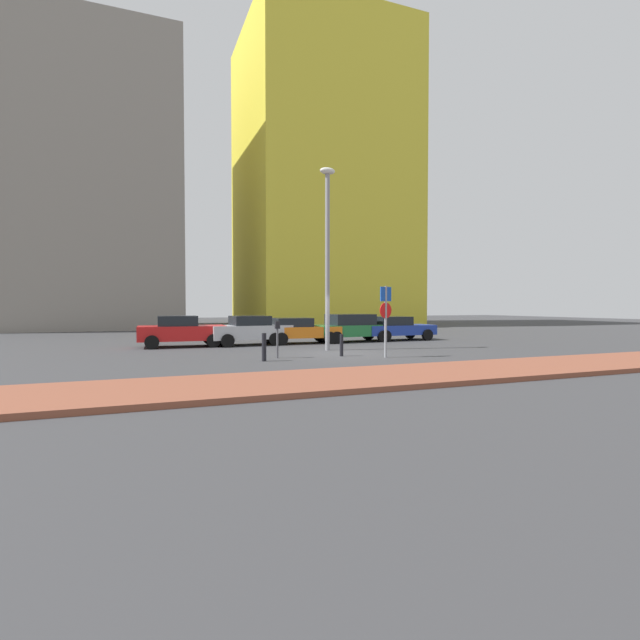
% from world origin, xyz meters
% --- Properties ---
extents(ground_plane, '(120.00, 120.00, 0.00)m').
position_xyz_m(ground_plane, '(0.00, 0.00, 0.00)').
color(ground_plane, '#38383A').
extents(sidewalk_brick, '(40.00, 3.38, 0.14)m').
position_xyz_m(sidewalk_brick, '(0.00, -6.59, 0.07)').
color(sidewalk_brick, brown).
rests_on(sidewalk_brick, ground).
extents(parked_car_red, '(4.10, 2.14, 1.50)m').
position_xyz_m(parked_car_red, '(-5.88, 5.67, 0.77)').
color(parked_car_red, red).
rests_on(parked_car_red, ground).
extents(parked_car_silver, '(4.09, 2.21, 1.47)m').
position_xyz_m(parked_car_silver, '(-2.55, 5.49, 0.76)').
color(parked_car_silver, '#B7BABF').
rests_on(parked_car_silver, ground).
extents(parked_car_orange, '(4.36, 2.14, 1.35)m').
position_xyz_m(parked_car_orange, '(-0.04, 5.48, 0.71)').
color(parked_car_orange, orange).
rests_on(parked_car_orange, ground).
extents(parked_car_green, '(4.54, 2.22, 1.52)m').
position_xyz_m(parked_car_green, '(3.20, 5.54, 0.79)').
color(parked_car_green, '#237238').
rests_on(parked_car_green, ground).
extents(parked_car_blue, '(4.27, 2.04, 1.37)m').
position_xyz_m(parked_car_blue, '(5.93, 5.55, 0.72)').
color(parked_car_blue, '#1E389E').
rests_on(parked_car_blue, ground).
extents(parking_sign_post, '(0.59, 0.19, 2.74)m').
position_xyz_m(parking_sign_post, '(1.01, -1.98, 1.72)').
color(parking_sign_post, gray).
rests_on(parking_sign_post, ground).
extents(parking_meter, '(0.18, 0.14, 1.40)m').
position_xyz_m(parking_meter, '(-2.90, -0.66, 0.91)').
color(parking_meter, '#4C4C51').
rests_on(parking_meter, ground).
extents(street_lamp, '(0.70, 0.36, 8.08)m').
position_xyz_m(street_lamp, '(0.05, 1.54, 4.68)').
color(street_lamp, gray).
rests_on(street_lamp, ground).
extents(traffic_bollard_near, '(0.14, 0.14, 0.86)m').
position_xyz_m(traffic_bollard_near, '(-0.37, -0.95, 0.43)').
color(traffic_bollard_near, black).
rests_on(traffic_bollard_near, ground).
extents(traffic_bollard_mid, '(0.16, 0.16, 1.01)m').
position_xyz_m(traffic_bollard_mid, '(-3.63, -1.45, 0.50)').
color(traffic_bollard_mid, black).
rests_on(traffic_bollard_mid, ground).
extents(building_colorful_midrise, '(16.21, 15.22, 30.16)m').
position_xyz_m(building_colorful_midrise, '(10.51, 28.59, 15.08)').
color(building_colorful_midrise, gold).
rests_on(building_colorful_midrise, ground).
extents(building_under_construction, '(15.21, 15.28, 24.64)m').
position_xyz_m(building_under_construction, '(-11.77, 29.23, 12.32)').
color(building_under_construction, gray).
rests_on(building_under_construction, ground).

